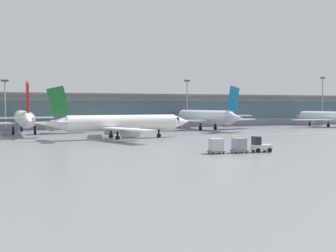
{
  "coord_description": "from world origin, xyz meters",
  "views": [
    {
      "loc": [
        -22.3,
        -40.91,
        6.22
      ],
      "look_at": [
        1.05,
        21.12,
        3.0
      ],
      "focal_mm": 44.91,
      "sensor_mm": 36.0,
      "label": 1
    }
  ],
  "objects_px": {
    "taxiing_regional_jet": "(121,123)",
    "apron_light_mast_3": "(322,99)",
    "cargo_dolly_trailing": "(216,145)",
    "apron_light_mast_2": "(187,101)",
    "apron_light_mast_1": "(5,103)",
    "gate_airplane_3": "(330,117)",
    "gate_airplane_2": "(205,117)",
    "cargo_dolly_lead": "(239,145)",
    "gate_airplane_1": "(24,119)",
    "baggage_tug": "(260,145)"
  },
  "relations": [
    {
      "from": "taxiing_regional_jet",
      "to": "apron_light_mast_3",
      "type": "distance_m",
      "value": 84.49
    },
    {
      "from": "gate_airplane_1",
      "to": "cargo_dolly_trailing",
      "type": "relative_size",
      "value": 14.73
    },
    {
      "from": "gate_airplane_2",
      "to": "apron_light_mast_1",
      "type": "bearing_deg",
      "value": 72.06
    },
    {
      "from": "taxiing_regional_jet",
      "to": "apron_light_mast_3",
      "type": "height_order",
      "value": "apron_light_mast_3"
    },
    {
      "from": "apron_light_mast_3",
      "to": "gate_airplane_2",
      "type": "bearing_deg",
      "value": -165.5
    },
    {
      "from": "gate_airplane_1",
      "to": "gate_airplane_2",
      "type": "xyz_separation_m",
      "value": [
        44.77,
        1.49,
        -0.03
      ]
    },
    {
      "from": "gate_airplane_3",
      "to": "taxiing_regional_jet",
      "type": "bearing_deg",
      "value": 102.59
    },
    {
      "from": "gate_airplane_3",
      "to": "apron_light_mast_2",
      "type": "bearing_deg",
      "value": 65.36
    },
    {
      "from": "gate_airplane_2",
      "to": "apron_light_mast_3",
      "type": "relative_size",
      "value": 2.12
    },
    {
      "from": "cargo_dolly_trailing",
      "to": "apron_light_mast_2",
      "type": "bearing_deg",
      "value": 76.05
    },
    {
      "from": "gate_airplane_3",
      "to": "apron_light_mast_2",
      "type": "height_order",
      "value": "apron_light_mast_2"
    },
    {
      "from": "gate_airplane_2",
      "to": "taxiing_regional_jet",
      "type": "xyz_separation_m",
      "value": [
        -28.06,
        -22.16,
        -0.36
      ]
    },
    {
      "from": "taxiing_regional_jet",
      "to": "apron_light_mast_3",
      "type": "relative_size",
      "value": 1.89
    },
    {
      "from": "gate_airplane_2",
      "to": "baggage_tug",
      "type": "bearing_deg",
      "value": 157.6
    },
    {
      "from": "cargo_dolly_lead",
      "to": "apron_light_mast_1",
      "type": "distance_m",
      "value": 68.84
    },
    {
      "from": "cargo_dolly_lead",
      "to": "gate_airplane_2",
      "type": "bearing_deg",
      "value": 75.22
    },
    {
      "from": "gate_airplane_1",
      "to": "apron_light_mast_1",
      "type": "xyz_separation_m",
      "value": [
        -3.84,
        12.98,
        3.66
      ]
    },
    {
      "from": "baggage_tug",
      "to": "cargo_dolly_trailing",
      "type": "height_order",
      "value": "baggage_tug"
    },
    {
      "from": "cargo_dolly_lead",
      "to": "apron_light_mast_1",
      "type": "height_order",
      "value": "apron_light_mast_1"
    },
    {
      "from": "cargo_dolly_lead",
      "to": "taxiing_regional_jet",
      "type": "bearing_deg",
      "value": 113.34
    },
    {
      "from": "taxiing_regional_jet",
      "to": "cargo_dolly_lead",
      "type": "relative_size",
      "value": 13.03
    },
    {
      "from": "gate_airplane_2",
      "to": "apron_light_mast_3",
      "type": "xyz_separation_m",
      "value": [
        48.75,
        12.61,
        5.2
      ]
    },
    {
      "from": "cargo_dolly_lead",
      "to": "apron_light_mast_3",
      "type": "bearing_deg",
      "value": 48.96
    },
    {
      "from": "gate_airplane_2",
      "to": "cargo_dolly_lead",
      "type": "xyz_separation_m",
      "value": [
        -19.26,
        -50.5,
        -2.22
      ]
    },
    {
      "from": "gate_airplane_2",
      "to": "taxiing_regional_jet",
      "type": "height_order",
      "value": "gate_airplane_2"
    },
    {
      "from": "baggage_tug",
      "to": "cargo_dolly_trailing",
      "type": "bearing_deg",
      "value": 180.0
    },
    {
      "from": "gate_airplane_1",
      "to": "taxiing_regional_jet",
      "type": "distance_m",
      "value": 26.59
    },
    {
      "from": "cargo_dolly_lead",
      "to": "apron_light_mast_1",
      "type": "bearing_deg",
      "value": 121.43
    },
    {
      "from": "cargo_dolly_lead",
      "to": "apron_light_mast_2",
      "type": "xyz_separation_m",
      "value": [
        20.1,
        64.23,
        6.49
      ]
    },
    {
      "from": "taxiing_regional_jet",
      "to": "cargo_dolly_lead",
      "type": "bearing_deg",
      "value": -77.35
    },
    {
      "from": "cargo_dolly_trailing",
      "to": "apron_light_mast_1",
      "type": "relative_size",
      "value": 0.18
    },
    {
      "from": "apron_light_mast_1",
      "to": "apron_light_mast_2",
      "type": "bearing_deg",
      "value": 2.6
    },
    {
      "from": "baggage_tug",
      "to": "apron_light_mast_2",
      "type": "height_order",
      "value": "apron_light_mast_2"
    },
    {
      "from": "gate_airplane_3",
      "to": "apron_light_mast_3",
      "type": "bearing_deg",
      "value": -37.98
    },
    {
      "from": "gate_airplane_2",
      "to": "apron_light_mast_1",
      "type": "xyz_separation_m",
      "value": [
        -48.61,
        11.49,
        3.69
      ]
    },
    {
      "from": "baggage_tug",
      "to": "apron_light_mast_3",
      "type": "relative_size",
      "value": 0.18
    },
    {
      "from": "gate_airplane_2",
      "to": "apron_light_mast_2",
      "type": "height_order",
      "value": "apron_light_mast_2"
    },
    {
      "from": "gate_airplane_2",
      "to": "baggage_tug",
      "type": "relative_size",
      "value": 12.08
    },
    {
      "from": "apron_light_mast_2",
      "to": "apron_light_mast_3",
      "type": "distance_m",
      "value": 47.93
    },
    {
      "from": "gate_airplane_1",
      "to": "apron_light_mast_2",
      "type": "bearing_deg",
      "value": -73.13
    },
    {
      "from": "cargo_dolly_lead",
      "to": "apron_light_mast_3",
      "type": "distance_m",
      "value": 93.07
    },
    {
      "from": "cargo_dolly_trailing",
      "to": "taxiing_regional_jet",
      "type": "bearing_deg",
      "value": 107.38
    },
    {
      "from": "gate_airplane_3",
      "to": "apron_light_mast_3",
      "type": "relative_size",
      "value": 1.9
    },
    {
      "from": "cargo_dolly_trailing",
      "to": "apron_light_mast_2",
      "type": "distance_m",
      "value": 68.32
    },
    {
      "from": "gate_airplane_3",
      "to": "cargo_dolly_lead",
      "type": "height_order",
      "value": "gate_airplane_3"
    },
    {
      "from": "apron_light_mast_2",
      "to": "apron_light_mast_1",
      "type": "bearing_deg",
      "value": -177.4
    },
    {
      "from": "taxiing_regional_jet",
      "to": "gate_airplane_2",
      "type": "bearing_deg",
      "value": 33.7
    },
    {
      "from": "taxiing_regional_jet",
      "to": "apron_light_mast_2",
      "type": "bearing_deg",
      "value": 46.56
    },
    {
      "from": "baggage_tug",
      "to": "apron_light_mast_2",
      "type": "xyz_separation_m",
      "value": [
        17.11,
        64.55,
        6.65
      ]
    },
    {
      "from": "cargo_dolly_trailing",
      "to": "apron_light_mast_1",
      "type": "bearing_deg",
      "value": 119.07
    }
  ]
}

